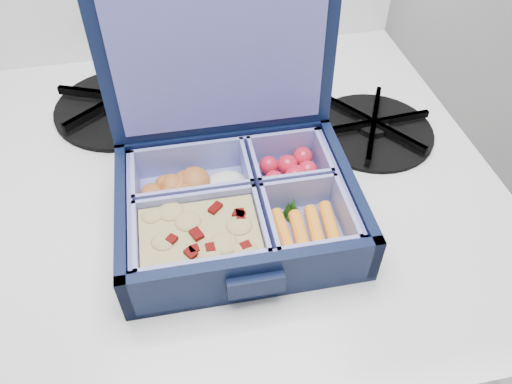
{
  "coord_description": "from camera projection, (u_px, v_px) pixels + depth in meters",
  "views": [
    {
      "loc": [
        -0.7,
        1.19,
        1.41
      ],
      "look_at": [
        -0.62,
        1.55,
        1.02
      ],
      "focal_mm": 35.0,
      "sensor_mm": 36.0,
      "label": 1
    }
  ],
  "objects": [
    {
      "name": "stove",
      "position": [
        231.0,
        344.0,
        0.98
      ],
      "size": [
        0.66,
        0.66,
        0.99
      ],
      "primitive_type": null,
      "color": "white",
      "rests_on": "floor"
    },
    {
      "name": "bento_box",
      "position": [
        238.0,
        207.0,
        0.53
      ],
      "size": [
        0.25,
        0.2,
        0.06
      ],
      "primitive_type": null,
      "rotation": [
        0.0,
        0.0,
        -0.01
      ],
      "color": "black",
      "rests_on": "stove"
    },
    {
      "name": "burner_grate_rear",
      "position": [
        122.0,
        102.0,
        0.69
      ],
      "size": [
        0.24,
        0.24,
        0.02
      ],
      "primitive_type": "cylinder",
      "rotation": [
        0.0,
        0.0,
        -0.4
      ],
      "color": "black",
      "rests_on": "stove"
    },
    {
      "name": "fork",
      "position": [
        258.0,
        132.0,
        0.66
      ],
      "size": [
        0.17,
        0.12,
        0.01
      ],
      "primitive_type": null,
      "rotation": [
        0.0,
        0.0,
        -1.03
      ],
      "color": "#BAB9C5",
      "rests_on": "stove"
    },
    {
      "name": "burner_grate",
      "position": [
        373.0,
        126.0,
        0.65
      ],
      "size": [
        0.17,
        0.17,
        0.02
      ],
      "primitive_type": "cylinder",
      "rotation": [
        0.0,
        0.0,
        0.07
      ],
      "color": "black",
      "rests_on": "stove"
    }
  ]
}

